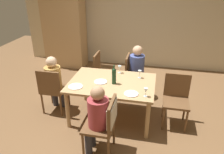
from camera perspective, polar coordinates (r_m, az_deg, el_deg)
ground_plane at (r=4.29m, az=-0.00°, el=-10.13°), size 10.00×10.00×0.00m
rear_room_partition at (r=6.29m, az=5.52°, el=14.91°), size 6.40×0.12×2.70m
armoire_cabinet at (r=6.41m, az=-12.22°, el=12.36°), size 1.18×0.62×2.18m
dining_table at (r=3.94m, az=-0.00°, el=-2.41°), size 1.51×1.07×0.74m
chair_near at (r=3.20m, az=-1.37°, el=-11.11°), size 0.46×0.44×0.92m
chair_left_end at (r=4.29m, az=-15.28°, el=-2.73°), size 0.44×0.44×0.92m
chair_far_right at (r=4.77m, az=5.33°, el=1.08°), size 0.44×0.44×0.92m
chair_right_end at (r=4.03m, az=16.35°, el=-4.86°), size 0.44×0.44×0.92m
chair_far_left at (r=4.89m, az=-2.61°, el=1.79°), size 0.44×0.44×0.92m
person_woman_host at (r=3.20m, az=-4.02°, el=-9.95°), size 0.35×0.30×1.12m
person_man_bearded at (r=4.33m, az=-14.80°, el=-0.68°), size 0.30×0.35×1.12m
person_man_guest at (r=4.71m, az=6.76°, el=2.39°), size 0.36×0.31×1.15m
wine_bottle_tall_green at (r=3.79m, az=0.52°, el=0.41°), size 0.08×0.08×0.34m
wine_glass_near_left at (r=4.05m, az=7.21°, el=1.16°), size 0.07×0.07×0.15m
wine_glass_centre at (r=3.46m, az=8.78°, el=-3.48°), size 0.07×0.07×0.15m
wine_glass_near_right at (r=4.22m, az=1.99°, el=2.41°), size 0.07×0.07×0.15m
dinner_plate_host at (r=3.79m, az=-9.46°, el=-2.44°), size 0.25×0.25×0.01m
dinner_plate_guest_left at (r=3.91m, az=-2.98°, el=-1.24°), size 0.23×0.23×0.01m
dinner_plate_guest_right at (r=3.54m, az=5.00°, el=-4.36°), size 0.23×0.23×0.01m
handbag at (r=4.99m, az=2.36°, el=-3.10°), size 0.12×0.28×0.22m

